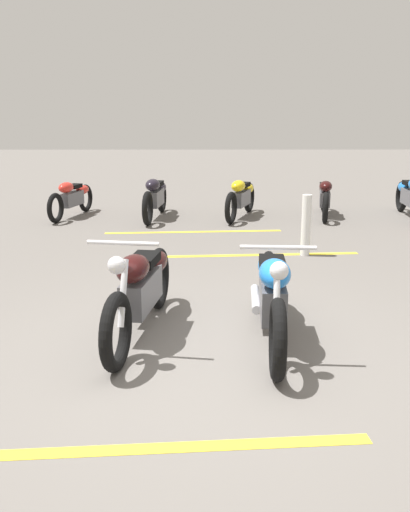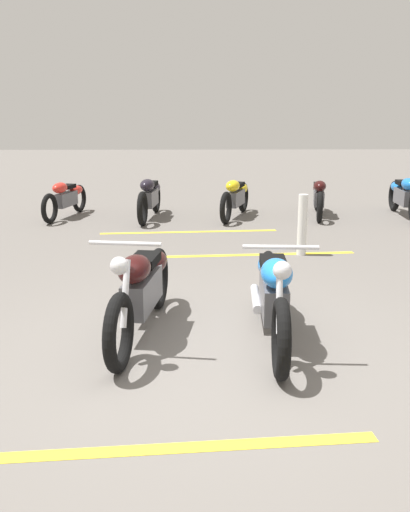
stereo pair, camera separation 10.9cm
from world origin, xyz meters
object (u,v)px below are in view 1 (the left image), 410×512
at_px(motorcycle_row_center, 241,196).
at_px(motorcycle_row_left, 325,196).
at_px(motorcycle_dark_foreground, 141,287).
at_px(motorcycle_bright_foreground, 272,292).
at_px(bollard_post, 306,225).
at_px(motorcycle_row_right, 156,196).
at_px(motorcycle_row_far_right, 72,197).

bearing_deg(motorcycle_row_center, motorcycle_row_left, 111.78).
height_order(motorcycle_dark_foreground, motorcycle_row_left, motorcycle_dark_foreground).
bearing_deg(motorcycle_dark_foreground, motorcycle_row_left, 162.56).
relative_size(motorcycle_bright_foreground, bollard_post, 2.42).
height_order(motorcycle_bright_foreground, motorcycle_row_center, motorcycle_bright_foreground).
relative_size(motorcycle_dark_foreground, motorcycle_row_right, 1.01).
bearing_deg(motorcycle_row_left, motorcycle_row_far_right, -79.22).
distance_m(motorcycle_row_right, motorcycle_row_far_right, 1.75).
bearing_deg(motorcycle_row_right, motorcycle_row_center, 98.26).
xyz_separation_m(motorcycle_dark_foreground, motorcycle_row_left, (6.41, -3.14, -0.04)).
height_order(motorcycle_dark_foreground, bollard_post, motorcycle_dark_foreground).
bearing_deg(motorcycle_row_right, motorcycle_dark_foreground, 9.40).
height_order(motorcycle_row_center, motorcycle_row_far_right, motorcycle_row_center).
relative_size(motorcycle_row_left, motorcycle_row_far_right, 1.04).
xyz_separation_m(motorcycle_bright_foreground, motorcycle_row_center, (6.47, -0.17, -0.03)).
bearing_deg(motorcycle_bright_foreground, motorcycle_row_center, -177.55).
relative_size(motorcycle_dark_foreground, motorcycle_row_left, 1.10).
distance_m(motorcycle_dark_foreground, motorcycle_row_far_right, 6.74).
distance_m(motorcycle_row_left, motorcycle_row_far_right, 5.25).
height_order(motorcycle_bright_foreground, motorcycle_dark_foreground, same).
bearing_deg(motorcycle_bright_foreground, motorcycle_dark_foreground, -93.54).
distance_m(motorcycle_bright_foreground, motorcycle_dark_foreground, 1.25).
relative_size(motorcycle_dark_foreground, bollard_post, 2.41).
bearing_deg(motorcycle_row_center, bollard_post, 31.38).
bearing_deg(motorcycle_dark_foreground, motorcycle_row_center, 176.16).
height_order(motorcycle_row_left, bollard_post, bollard_post).
bearing_deg(motorcycle_row_center, motorcycle_row_far_right, -73.17).
relative_size(motorcycle_bright_foreground, motorcycle_row_center, 1.10).
height_order(motorcycle_row_center, motorcycle_row_right, motorcycle_row_right).
xyz_separation_m(motorcycle_bright_foreground, motorcycle_dark_foreground, (0.16, 1.24, 0.00)).
relative_size(motorcycle_row_right, motorcycle_row_far_right, 1.13).
bearing_deg(motorcycle_row_left, motorcycle_bright_foreground, -5.39).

